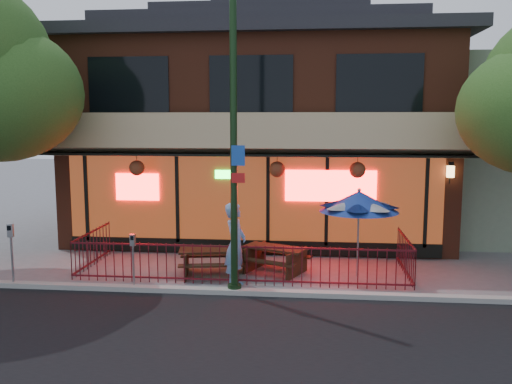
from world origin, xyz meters
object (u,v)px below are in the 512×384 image
picnic_table_right (275,256)px  patio_umbrella (359,201)px  pedestrian (235,245)px  parking_meter_far (11,244)px  picnic_table_left (211,258)px  parking_meter_near (133,252)px  street_light (234,157)px

picnic_table_right → patio_umbrella: patio_umbrella is taller
pedestrian → parking_meter_far: pedestrian is taller
picnic_table_left → picnic_table_right: (1.63, 0.42, 0.00)m
patio_umbrella → parking_meter_near: patio_umbrella is taller
picnic_table_right → pedestrian: (-0.87, -1.27, 0.56)m
parking_meter_near → patio_umbrella: bearing=17.0°
street_light → picnic_table_right: street_light is taller
patio_umbrella → parking_meter_near: 5.68m
picnic_table_left → pedestrian: bearing=-48.2°
picnic_table_right → parking_meter_far: 6.48m
picnic_table_right → pedestrian: 1.64m
street_light → parking_meter_near: 3.29m
patio_umbrella → street_light: bearing=-151.0°
patio_umbrella → parking_meter_far: size_ratio=1.48×
patio_umbrella → picnic_table_right: bearing=176.2°
picnic_table_right → pedestrian: bearing=-124.6°
patio_umbrella → pedestrian: 3.33m
street_light → patio_umbrella: size_ratio=3.07×
picnic_table_right → parking_meter_near: (-3.23, -1.77, 0.45)m
street_light → parking_meter_near: bearing=179.9°
pedestrian → street_light: bearing=-165.0°
picnic_table_right → parking_meter_near: parking_meter_near is taller
picnic_table_right → patio_umbrella: bearing=-3.8°
street_light → picnic_table_right: 3.33m
parking_meter_near → parking_meter_far: (-2.96, -0.08, 0.14)m
parking_meter_near → pedestrian: bearing=12.0°
picnic_table_left → street_light: bearing=-59.3°
parking_meter_near → parking_meter_far: 2.96m
parking_meter_far → pedestrian: bearing=6.2°
street_light → patio_umbrella: bearing=29.0°
pedestrian → parking_meter_far: (-5.31, -0.58, 0.02)m
parking_meter_far → parking_meter_near: bearing=1.6°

